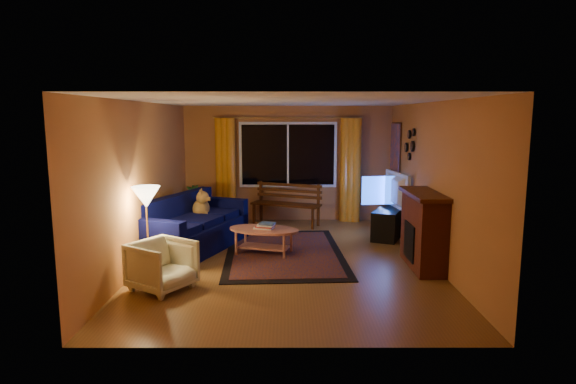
{
  "coord_description": "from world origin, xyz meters",
  "views": [
    {
      "loc": [
        -0.01,
        -7.48,
        2.28
      ],
      "look_at": [
        0.0,
        0.3,
        1.05
      ],
      "focal_mm": 30.0,
      "sensor_mm": 36.0,
      "label": 1
    }
  ],
  "objects_px": {
    "armchair": "(162,263)",
    "floor_lamp": "(148,233)",
    "tv_console": "(390,222)",
    "bench": "(286,215)",
    "coffee_table": "(264,241)",
    "sofa": "(193,224)"
  },
  "relations": [
    {
      "from": "bench",
      "to": "floor_lamp",
      "type": "relative_size",
      "value": 1.15
    },
    {
      "from": "armchair",
      "to": "tv_console",
      "type": "bearing_deg",
      "value": -18.07
    },
    {
      "from": "armchair",
      "to": "tv_console",
      "type": "xyz_separation_m",
      "value": [
        3.63,
        2.92,
        -0.09
      ]
    },
    {
      "from": "bench",
      "to": "armchair",
      "type": "bearing_deg",
      "value": -90.47
    },
    {
      "from": "floor_lamp",
      "to": "coffee_table",
      "type": "bearing_deg",
      "value": 35.03
    },
    {
      "from": "armchair",
      "to": "tv_console",
      "type": "relative_size",
      "value": 0.55
    },
    {
      "from": "sofa",
      "to": "coffee_table",
      "type": "height_order",
      "value": "sofa"
    },
    {
      "from": "bench",
      "to": "sofa",
      "type": "bearing_deg",
      "value": -106.82
    },
    {
      "from": "sofa",
      "to": "tv_console",
      "type": "distance_m",
      "value": 3.73
    },
    {
      "from": "bench",
      "to": "armchair",
      "type": "relative_size",
      "value": 2.03
    },
    {
      "from": "bench",
      "to": "floor_lamp",
      "type": "distance_m",
      "value": 3.86
    },
    {
      "from": "armchair",
      "to": "floor_lamp",
      "type": "relative_size",
      "value": 0.57
    },
    {
      "from": "bench",
      "to": "sofa",
      "type": "relative_size",
      "value": 0.64
    },
    {
      "from": "tv_console",
      "to": "floor_lamp",
      "type": "bearing_deg",
      "value": -125.58
    },
    {
      "from": "floor_lamp",
      "to": "coffee_table",
      "type": "xyz_separation_m",
      "value": [
        1.6,
        1.12,
        -0.42
      ]
    },
    {
      "from": "coffee_table",
      "to": "tv_console",
      "type": "height_order",
      "value": "tv_console"
    },
    {
      "from": "sofa",
      "to": "armchair",
      "type": "bearing_deg",
      "value": -70.13
    },
    {
      "from": "bench",
      "to": "coffee_table",
      "type": "relative_size",
      "value": 1.23
    },
    {
      "from": "floor_lamp",
      "to": "coffee_table",
      "type": "distance_m",
      "value": 2.0
    },
    {
      "from": "sofa",
      "to": "floor_lamp",
      "type": "xyz_separation_m",
      "value": [
        -0.38,
        -1.36,
        0.18
      ]
    },
    {
      "from": "bench",
      "to": "floor_lamp",
      "type": "xyz_separation_m",
      "value": [
        -1.96,
        -3.3,
        0.42
      ]
    },
    {
      "from": "floor_lamp",
      "to": "bench",
      "type": "bearing_deg",
      "value": 59.35
    }
  ]
}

